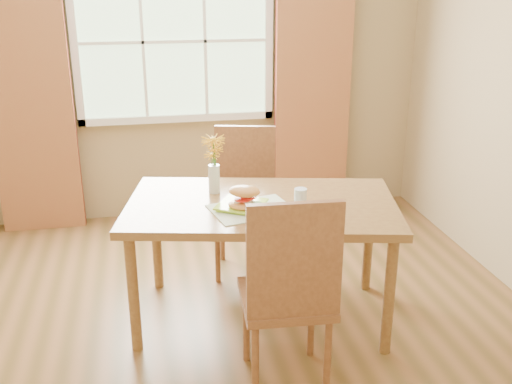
{
  "coord_description": "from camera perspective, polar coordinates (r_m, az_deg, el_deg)",
  "views": [
    {
      "loc": [
        -0.29,
        -3.12,
        2.04
      ],
      "look_at": [
        0.32,
        0.02,
        0.85
      ],
      "focal_mm": 42.0,
      "sensor_mm": 36.0,
      "label": 1
    }
  ],
  "objects": [
    {
      "name": "croissant_sandwich",
      "position": [
        3.33,
        -1.12,
        -0.57
      ],
      "size": [
        0.22,
        0.19,
        0.14
      ],
      "rotation": [
        0.0,
        0.0,
        -0.4
      ],
      "color": "#F0AB52",
      "rests_on": "plate"
    },
    {
      "name": "curtain_right",
      "position": [
        5.19,
        5.42,
        9.85
      ],
      "size": [
        0.65,
        0.08,
        2.2
      ],
      "primitive_type": "cube",
      "color": "maroon",
      "rests_on": "room"
    },
    {
      "name": "plate",
      "position": [
        3.42,
        -1.4,
        -1.34
      ],
      "size": [
        0.34,
        0.34,
        0.01
      ],
      "primitive_type": "cube",
      "rotation": [
        0.0,
        0.0,
        -0.51
      ],
      "color": "#A1D034",
      "rests_on": "placemat"
    },
    {
      "name": "placemat",
      "position": [
        3.39,
        -0.39,
        -1.66
      ],
      "size": [
        0.51,
        0.42,
        0.01
      ],
      "primitive_type": "cube",
      "rotation": [
        0.0,
        0.0,
        0.22
      ],
      "color": "silver",
      "rests_on": "dining_table"
    },
    {
      "name": "flower_vase",
      "position": [
        3.6,
        -4.05,
        3.33
      ],
      "size": [
        0.15,
        0.15,
        0.36
      ],
      "color": "silver",
      "rests_on": "dining_table"
    },
    {
      "name": "window",
      "position": [
        5.03,
        -7.81,
        14.02
      ],
      "size": [
        1.62,
        0.06,
        1.32
      ],
      "color": "#A4C897",
      "rests_on": "room"
    },
    {
      "name": "room",
      "position": [
        3.21,
        -5.55,
        7.84
      ],
      "size": [
        4.24,
        3.84,
        2.74
      ],
      "color": "brown",
      "rests_on": "ground"
    },
    {
      "name": "chair_near",
      "position": [
        2.95,
        3.23,
        -9.18
      ],
      "size": [
        0.47,
        0.47,
        1.08
      ],
      "rotation": [
        0.0,
        0.0,
        -0.06
      ],
      "color": "brown",
      "rests_on": "room"
    },
    {
      "name": "dining_table",
      "position": [
        3.53,
        0.54,
        -2.19
      ],
      "size": [
        1.72,
        1.19,
        0.77
      ],
      "rotation": [
        0.0,
        0.0,
        -0.21
      ],
      "color": "olive",
      "rests_on": "room"
    },
    {
      "name": "chair_far",
      "position": [
        4.23,
        -1.1,
        -0.13
      ],
      "size": [
        0.51,
        0.51,
        1.02
      ],
      "rotation": [
        0.0,
        0.0,
        -0.23
      ],
      "color": "brown",
      "rests_on": "room"
    },
    {
      "name": "curtain_left",
      "position": [
        5.06,
        -20.75,
        8.36
      ],
      "size": [
        0.65,
        0.08,
        2.2
      ],
      "primitive_type": "cube",
      "color": "maroon",
      "rests_on": "room"
    },
    {
      "name": "water_glass",
      "position": [
        3.43,
        4.25,
        -0.59
      ],
      "size": [
        0.07,
        0.07,
        0.11
      ],
      "color": "silver",
      "rests_on": "dining_table"
    }
  ]
}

